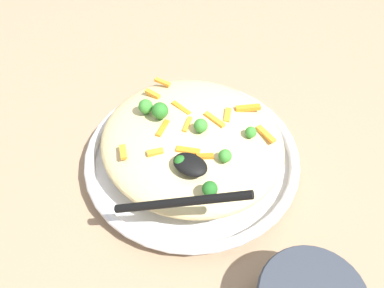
{
  "coord_description": "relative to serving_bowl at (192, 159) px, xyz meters",
  "views": [
    {
      "loc": [
        0.26,
        -0.41,
        0.63
      ],
      "look_at": [
        0.0,
        0.0,
        0.06
      ],
      "focal_mm": 40.99,
      "sensor_mm": 36.0,
      "label": 1
    }
  ],
  "objects": [
    {
      "name": "carrot_piece_7",
      "position": [
        0.02,
        0.03,
        0.09
      ],
      "size": [
        0.04,
        0.02,
        0.01
      ],
      "primitive_type": "cube",
      "rotation": [
        0.0,
        0.0,
        2.92
      ],
      "color": "orange",
      "rests_on": "pasta_mound"
    },
    {
      "name": "carrot_piece_12",
      "position": [
        0.05,
        -0.04,
        0.08
      ],
      "size": [
        0.03,
        0.02,
        0.01
      ],
      "primitive_type": "cube",
      "rotation": [
        0.0,
        0.0,
        0.63
      ],
      "color": "orange",
      "rests_on": "pasta_mound"
    },
    {
      "name": "carrot_piece_6",
      "position": [
        -0.02,
        -0.07,
        0.08
      ],
      "size": [
        0.02,
        0.03,
        0.01
      ],
      "primitive_type": "cube",
      "rotation": [
        0.0,
        0.0,
        3.96
      ],
      "color": "orange",
      "rests_on": "pasta_mound"
    },
    {
      "name": "carrot_piece_10",
      "position": [
        -0.1,
        0.03,
        0.08
      ],
      "size": [
        0.03,
        0.01,
        0.01
      ],
      "primitive_type": "cube",
      "rotation": [
        0.0,
        0.0,
        3.09
      ],
      "color": "orange",
      "rests_on": "pasta_mound"
    },
    {
      "name": "broccoli_floret_1",
      "position": [
        0.08,
        -0.03,
        0.09
      ],
      "size": [
        0.02,
        0.02,
        0.03
      ],
      "color": "#377928",
      "rests_on": "pasta_mound"
    },
    {
      "name": "broccoli_floret_0",
      "position": [
        -0.06,
        -0.01,
        0.1
      ],
      "size": [
        0.03,
        0.03,
        0.03
      ],
      "color": "#296820",
      "rests_on": "pasta_mound"
    },
    {
      "name": "serving_spoon",
      "position": [
        0.06,
        -0.11,
        0.11
      ],
      "size": [
        0.17,
        0.15,
        0.09
      ],
      "color": "black",
      "rests_on": "pasta_mound"
    },
    {
      "name": "carrot_piece_8",
      "position": [
        0.03,
        0.06,
        0.08
      ],
      "size": [
        0.02,
        0.03,
        0.01
      ],
      "primitive_type": "cube",
      "rotation": [
        0.0,
        0.0,
        1.98
      ],
      "color": "orange",
      "rests_on": "pasta_mound"
    },
    {
      "name": "broccoli_floret_2",
      "position": [
        0.09,
        -0.09,
        0.09
      ],
      "size": [
        0.02,
        0.02,
        0.03
      ],
      "color": "#205B1C",
      "rests_on": "pasta_mound"
    },
    {
      "name": "carrot_piece_0",
      "position": [
        -0.04,
        0.03,
        0.08
      ],
      "size": [
        0.04,
        0.02,
        0.01
      ],
      "primitive_type": "cube",
      "rotation": [
        0.0,
        0.0,
        2.93
      ],
      "color": "orange",
      "rests_on": "pasta_mound"
    },
    {
      "name": "carrot_piece_11",
      "position": [
        -0.04,
        -0.03,
        0.08
      ],
      "size": [
        0.01,
        0.04,
        0.01
      ],
      "primitive_type": "cube",
      "rotation": [
        0.0,
        0.0,
        1.75
      ],
      "color": "orange",
      "rests_on": "pasta_mound"
    },
    {
      "name": "pasta_mound",
      "position": [
        0.0,
        0.0,
        0.05
      ],
      "size": [
        0.32,
        0.3,
        0.07
      ],
      "primitive_type": "ellipsoid",
      "color": "#DBC689",
      "rests_on": "serving_bowl"
    },
    {
      "name": "serving_bowl",
      "position": [
        0.0,
        0.0,
        0.0
      ],
      "size": [
        0.38,
        0.38,
        0.04
      ],
      "color": "silver",
      "rests_on": "ground_plane"
    },
    {
      "name": "broccoli_floret_3",
      "position": [
        -0.09,
        -0.01,
        0.09
      ],
      "size": [
        0.02,
        0.02,
        0.03
      ],
      "color": "#377928",
      "rests_on": "pasta_mound"
    },
    {
      "name": "carrot_piece_5",
      "position": [
        -0.06,
        -0.1,
        0.08
      ],
      "size": [
        0.03,
        0.03,
        0.01
      ],
      "primitive_type": "cube",
      "rotation": [
        0.0,
        0.0,
        5.49
      ],
      "color": "orange",
      "rests_on": "pasta_mound"
    },
    {
      "name": "broccoli_floret_6",
      "position": [
        0.02,
        0.0,
        0.1
      ],
      "size": [
        0.02,
        0.02,
        0.03
      ],
      "color": "#377928",
      "rests_on": "pasta_mound"
    },
    {
      "name": "carrot_piece_3",
      "position": [
        0.02,
        -0.04,
        0.08
      ],
      "size": [
        0.04,
        0.02,
        0.01
      ],
      "primitive_type": "cube",
      "rotation": [
        0.0,
        0.0,
        0.39
      ],
      "color": "orange",
      "rests_on": "pasta_mound"
    },
    {
      "name": "broccoli_floret_4",
      "position": [
        0.09,
        0.04,
        0.09
      ],
      "size": [
        0.02,
        0.02,
        0.02
      ],
      "color": "#377928",
      "rests_on": "pasta_mound"
    },
    {
      "name": "carrot_piece_4",
      "position": [
        0.11,
        0.06,
        0.08
      ],
      "size": [
        0.04,
        0.02,
        0.01
      ],
      "primitive_type": "cube",
      "rotation": [
        0.0,
        0.0,
        5.89
      ],
      "color": "orange",
      "rests_on": "pasta_mound"
    },
    {
      "name": "carrot_piece_2",
      "position": [
        -0.11,
        0.07,
        0.08
      ],
      "size": [
        0.03,
        0.01,
        0.01
      ],
      "primitive_type": "cube",
      "rotation": [
        0.0,
        0.0,
        3.19
      ],
      "color": "orange",
      "rests_on": "pasta_mound"
    },
    {
      "name": "carrot_piece_9",
      "position": [
        0.05,
        0.09,
        0.08
      ],
      "size": [
        0.04,
        0.04,
        0.01
      ],
      "primitive_type": "cube",
      "rotation": [
        0.0,
        0.0,
        3.85
      ],
      "color": "orange",
      "rests_on": "pasta_mound"
    },
    {
      "name": "carrot_piece_1",
      "position": [
        -0.01,
        -0.0,
        0.08
      ],
      "size": [
        0.02,
        0.03,
        0.01
      ],
      "primitive_type": "cube",
      "rotation": [
        0.0,
        0.0,
        1.85
      ],
      "color": "orange",
      "rests_on": "pasta_mound"
    },
    {
      "name": "ground_plane",
      "position": [
        0.0,
        0.0,
        -0.02
      ],
      "size": [
        2.4,
        2.4,
        0.0
      ],
      "primitive_type": "plane",
      "color": "#9E7F60"
    },
    {
      "name": "broccoli_floret_5",
      "position": [
        0.03,
        -0.07,
        0.09
      ],
      "size": [
        0.02,
        0.02,
        0.02
      ],
      "color": "#205B1C",
      "rests_on": "pasta_mound"
    }
  ]
}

